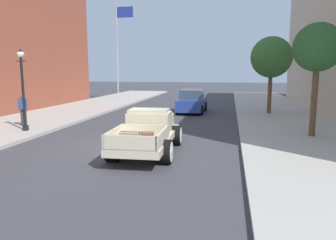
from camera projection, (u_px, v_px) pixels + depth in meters
ground_plane at (125, 147)px, 12.73m from camera, size 140.00×140.00×0.00m
sidewalk_right at (321, 154)px, 11.37m from camera, size 5.50×64.00×0.15m
hotrod_truck_cream at (149, 131)px, 12.02m from camera, size 2.31×4.99×1.58m
car_background_blue at (192, 102)px, 23.16m from camera, size 1.94×4.34×1.65m
pedestrian_sidewalk_left at (23, 108)px, 16.59m from camera, size 0.53×0.22×1.65m
street_lamp_near at (23, 84)px, 15.10m from camera, size 0.50×0.32×3.85m
flagpole at (119, 42)px, 31.12m from camera, size 1.74×0.16×9.16m
street_tree_nearest at (318, 48)px, 13.58m from camera, size 2.07×2.07×4.86m
street_tree_second at (271, 57)px, 21.04m from camera, size 2.69×2.69×5.06m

